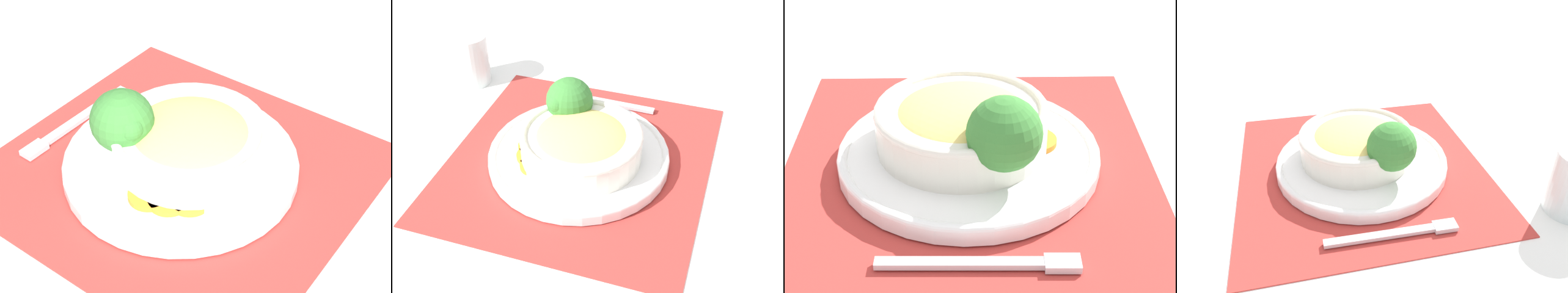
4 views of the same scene
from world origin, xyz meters
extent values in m
plane|color=white|center=(0.00, 0.00, 0.00)|extent=(4.00, 4.00, 0.00)
cube|color=#B2332D|center=(0.00, 0.00, 0.00)|extent=(0.44, 0.42, 0.00)
cylinder|color=white|center=(0.00, 0.00, 0.01)|extent=(0.28, 0.28, 0.02)
torus|color=white|center=(0.00, 0.00, 0.02)|extent=(0.28, 0.28, 0.01)
cylinder|color=silver|center=(-0.01, -0.01, 0.04)|extent=(0.19, 0.19, 0.04)
torus|color=silver|center=(-0.01, -0.01, 0.06)|extent=(0.19, 0.19, 0.01)
ellipsoid|color=#EAC66B|center=(-0.01, -0.01, 0.05)|extent=(0.15, 0.15, 0.05)
cylinder|color=#84AD5B|center=(0.06, 0.04, 0.03)|extent=(0.02, 0.02, 0.03)
sphere|color=#387A33|center=(0.06, 0.04, 0.07)|extent=(0.08, 0.08, 0.08)
sphere|color=#387A33|center=(0.04, 0.05, 0.08)|extent=(0.03, 0.03, 0.03)
sphere|color=#387A33|center=(0.08, 0.03, 0.08)|extent=(0.03, 0.03, 0.03)
cylinder|color=orange|center=(-0.01, 0.07, 0.02)|extent=(0.05, 0.05, 0.01)
cylinder|color=orange|center=(-0.04, 0.06, 0.02)|extent=(0.05, 0.05, 0.01)
cylinder|color=orange|center=(-0.05, 0.05, 0.02)|extent=(0.05, 0.05, 0.01)
cube|color=silver|center=(0.17, 0.01, 0.01)|extent=(0.02, 0.18, 0.01)
cube|color=silver|center=(0.17, 0.09, 0.01)|extent=(0.02, 0.03, 0.01)
camera|label=1|loc=(-0.38, 0.45, 0.54)|focal=60.00mm
camera|label=2|loc=(-0.61, -0.24, 0.56)|focal=50.00mm
camera|label=3|loc=(0.60, 0.02, 0.40)|focal=60.00mm
camera|label=4|loc=(0.52, -0.08, 0.38)|focal=35.00mm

